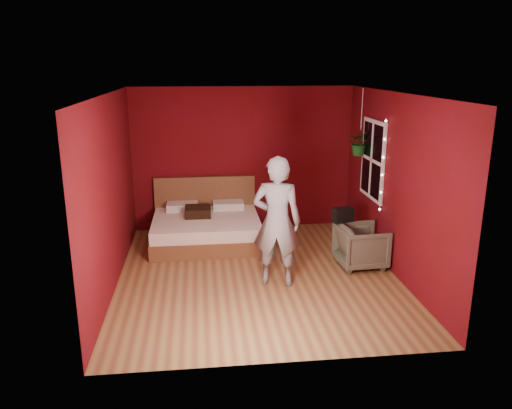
# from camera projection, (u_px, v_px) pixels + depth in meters

# --- Properties ---
(floor) EXTENTS (4.50, 4.50, 0.00)m
(floor) POSITION_uv_depth(u_px,v_px,m) (257.00, 275.00, 7.32)
(floor) COLOR olive
(floor) RESTS_ON ground
(room_walls) EXTENTS (4.04, 4.54, 2.62)m
(room_walls) POSITION_uv_depth(u_px,v_px,m) (257.00, 162.00, 6.86)
(room_walls) COLOR #600A17
(room_walls) RESTS_ON ground
(window) EXTENTS (0.05, 0.97, 1.27)m
(window) POSITION_uv_depth(u_px,v_px,m) (373.00, 160.00, 7.99)
(window) COLOR white
(window) RESTS_ON room_walls
(fairy_lights) EXTENTS (0.04, 0.04, 1.45)m
(fairy_lights) POSITION_uv_depth(u_px,v_px,m) (383.00, 166.00, 7.48)
(fairy_lights) COLOR silver
(fairy_lights) RESTS_ON room_walls
(bed) EXTENTS (1.83, 1.55, 1.00)m
(bed) POSITION_uv_depth(u_px,v_px,m) (206.00, 227.00, 8.61)
(bed) COLOR brown
(bed) RESTS_ON ground
(person) EXTENTS (0.75, 0.59, 1.82)m
(person) POSITION_uv_depth(u_px,v_px,m) (277.00, 222.00, 6.78)
(person) COLOR gray
(person) RESTS_ON ground
(armchair) EXTENTS (0.75, 0.73, 0.64)m
(armchair) POSITION_uv_depth(u_px,v_px,m) (361.00, 246.00, 7.55)
(armchair) COLOR #61624D
(armchair) RESTS_ON ground
(handbag) EXTENTS (0.34, 0.24, 0.22)m
(handbag) POSITION_uv_depth(u_px,v_px,m) (343.00, 215.00, 7.66)
(handbag) COLOR black
(handbag) RESTS_ON armchair
(throw_pillow) EXTENTS (0.45, 0.45, 0.16)m
(throw_pillow) POSITION_uv_depth(u_px,v_px,m) (198.00, 211.00, 8.56)
(throw_pillow) COLOR black
(throw_pillow) RESTS_ON bed
(hanging_plant) EXTENTS (0.48, 0.46, 1.10)m
(hanging_plant) POSITION_uv_depth(u_px,v_px,m) (360.00, 143.00, 8.31)
(hanging_plant) COLOR silver
(hanging_plant) RESTS_ON room_walls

